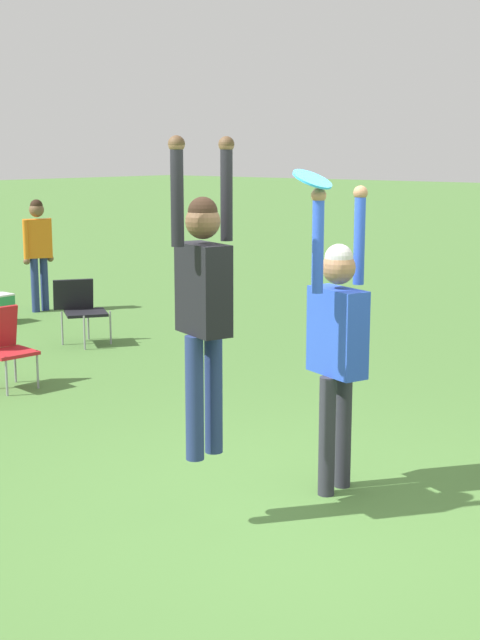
# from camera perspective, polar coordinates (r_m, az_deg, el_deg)

# --- Properties ---
(ground_plane) EXTENTS (120.00, 120.00, 0.00)m
(ground_plane) POSITION_cam_1_polar(r_m,az_deg,el_deg) (6.30, 2.87, -12.27)
(ground_plane) COLOR #4C7A38
(person_jumping) EXTENTS (0.56, 0.45, 2.08)m
(person_jumping) POSITION_cam_1_polar(r_m,az_deg,el_deg) (5.72, -2.36, 1.82)
(person_jumping) COLOR navy
(person_jumping) RESTS_ON ground_plane
(person_defending) EXTENTS (0.63, 0.51, 2.22)m
(person_defending) POSITION_cam_1_polar(r_m,az_deg,el_deg) (6.39, 6.25, -0.81)
(person_defending) COLOR #2D2D38
(person_defending) RESTS_ON ground_plane
(frisbee) EXTENTS (0.28, 0.26, 0.13)m
(frisbee) POSITION_cam_1_polar(r_m,az_deg,el_deg) (6.02, 4.65, 8.97)
(frisbee) COLOR #2D9EDB
(camping_chair_0) EXTENTS (0.50, 0.54, 0.85)m
(camping_chair_0) POSITION_cam_1_polar(r_m,az_deg,el_deg) (9.66, -14.87, -1.37)
(camping_chair_0) COLOR gray
(camping_chair_0) RESTS_ON ground_plane
(camping_chair_2) EXTENTS (0.71, 0.78, 0.83)m
(camping_chair_2) POSITION_cam_1_polar(r_m,az_deg,el_deg) (11.66, -10.16, 0.89)
(camping_chair_2) COLOR gray
(camping_chair_2) RESTS_ON ground_plane
(person_spectator_near) EXTENTS (0.55, 0.36, 1.73)m
(person_spectator_near) POSITION_cam_1_polar(r_m,az_deg,el_deg) (14.08, -12.80, 4.74)
(person_spectator_near) COLOR navy
(person_spectator_near) RESTS_ON ground_plane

